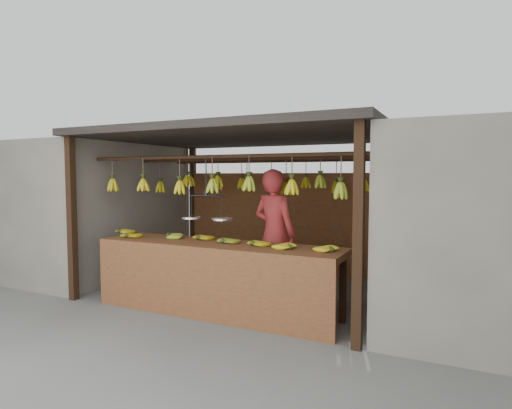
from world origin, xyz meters
The scene contains 8 objects.
ground centered at (0.00, 0.00, 0.00)m, with size 80.00×80.00×0.00m, color #5B5B57.
stall centered at (0.00, 0.33, 1.97)m, with size 4.30×3.30×2.40m.
neighbor_left centered at (-3.60, 0.00, 1.15)m, with size 3.00×3.00×2.30m, color slate.
counter centered at (0.13, -1.22, 0.70)m, with size 3.49×0.75×0.96m.
hanging_bananas centered at (0.00, 0.01, 1.62)m, with size 3.62×2.23×0.39m.
balance_scale centered at (-0.10, -1.00, 1.24)m, with size 0.73×0.29×0.82m.
vendor centered at (0.52, -0.17, 0.92)m, with size 0.67×0.44×1.85m, color #BF3333.
bag_bundles centered at (1.94, 1.35, 1.00)m, with size 0.08×0.26×1.23m.
Camera 1 is at (2.91, -5.74, 1.77)m, focal length 30.00 mm.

